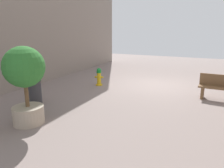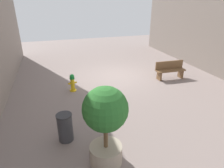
# 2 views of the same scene
# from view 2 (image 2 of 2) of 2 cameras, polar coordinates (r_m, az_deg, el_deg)

# --- Properties ---
(ground_plane) EXTENTS (23.40, 23.40, 0.00)m
(ground_plane) POSITION_cam_2_polar(r_m,az_deg,el_deg) (10.96, 1.10, 2.28)
(ground_plane) COLOR gray
(fire_hydrant) EXTENTS (0.42, 0.39, 0.83)m
(fire_hydrant) POSITION_cam_2_polar(r_m,az_deg,el_deg) (9.27, -11.54, 0.41)
(fire_hydrant) COLOR gold
(fire_hydrant) RESTS_ON ground_plane
(bench_near) EXTENTS (1.64, 0.51, 0.95)m
(bench_near) POSITION_cam_2_polar(r_m,az_deg,el_deg) (10.99, 16.64, 4.05)
(bench_near) COLOR brown
(bench_near) RESTS_ON ground_plane
(planter_tree) EXTENTS (1.12, 1.12, 2.19)m
(planter_tree) POSITION_cam_2_polar(r_m,az_deg,el_deg) (4.79, -1.94, -10.36)
(planter_tree) COLOR tan
(planter_tree) RESTS_ON ground_plane
(trash_bin) EXTENTS (0.48, 0.48, 0.90)m
(trash_bin) POSITION_cam_2_polar(r_m,az_deg,el_deg) (6.18, -13.59, -12.25)
(trash_bin) COLOR #38383D
(trash_bin) RESTS_ON ground_plane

